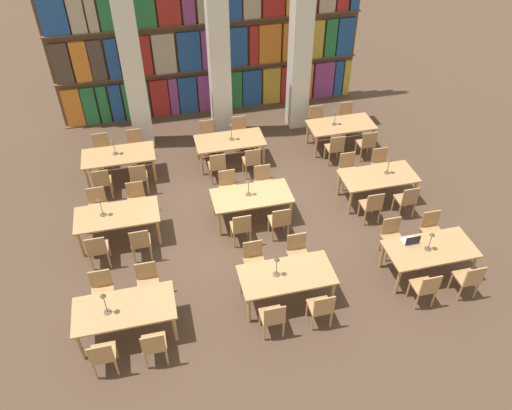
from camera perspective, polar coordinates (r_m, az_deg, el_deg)
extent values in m
plane|color=#4C3828|center=(11.79, -0.28, -1.68)|extent=(40.00, 40.00, 0.00)
cube|color=brown|center=(15.04, -5.41, 20.07)|extent=(9.05, 0.06, 5.50)
cube|color=brown|center=(16.17, -4.81, 10.93)|extent=(9.05, 0.35, 0.03)
cube|color=orange|center=(15.88, -20.16, 10.45)|extent=(0.50, 0.20, 1.18)
cube|color=#236B38|center=(15.82, -18.46, 10.76)|extent=(0.39, 0.20, 1.18)
cube|color=#236B38|center=(15.78, -17.02, 11.00)|extent=(0.28, 0.20, 1.18)
cube|color=navy|center=(15.76, -15.67, 11.23)|extent=(0.34, 0.20, 1.18)
cube|color=#236B38|center=(15.74, -14.10, 11.48)|extent=(0.43, 0.20, 1.18)
cube|color=#47382D|center=(15.73, -12.55, 11.72)|extent=(0.26, 0.20, 1.18)
cube|color=maroon|center=(15.74, -10.94, 11.97)|extent=(0.53, 0.20, 1.18)
cube|color=#84387A|center=(15.75, -9.38, 12.19)|extent=(0.25, 0.20, 1.18)
cube|color=navy|center=(15.78, -7.79, 12.41)|extent=(0.55, 0.20, 1.18)
cube|color=#84387A|center=(15.83, -5.71, 12.69)|extent=(0.50, 0.20, 1.18)
cube|color=navy|center=(15.90, -3.89, 12.91)|extent=(0.40, 0.20, 1.18)
cube|color=#236B38|center=(15.96, -2.38, 13.09)|extent=(0.39, 0.20, 1.18)
cube|color=navy|center=(16.06, -0.51, 13.30)|extent=(0.59, 0.20, 1.18)
cube|color=#B7932D|center=(16.20, 1.73, 13.53)|extent=(0.55, 0.20, 1.18)
cube|color=maroon|center=(16.33, 3.52, 13.70)|extent=(0.41, 0.20, 1.18)
cube|color=orange|center=(16.48, 5.38, 13.86)|extent=(0.59, 0.20, 1.18)
cube|color=#84387A|center=(16.70, 7.70, 14.04)|extent=(0.65, 0.20, 1.18)
cube|color=navy|center=(16.87, 9.33, 14.16)|extent=(0.27, 0.20, 1.18)
cube|color=#B7932D|center=(16.97, 10.24, 14.22)|extent=(0.21, 0.20, 1.18)
cube|color=brown|center=(15.55, -5.10, 15.36)|extent=(9.05, 0.35, 0.03)
cube|color=#47382D|center=(15.31, -21.36, 14.86)|extent=(0.49, 0.20, 1.16)
cube|color=orange|center=(15.24, -19.40, 15.22)|extent=(0.44, 0.20, 1.16)
cube|color=#47382D|center=(15.20, -17.71, 15.53)|extent=(0.39, 0.20, 1.16)
cube|color=navy|center=(15.17, -16.07, 15.81)|extent=(0.33, 0.20, 1.16)
cube|color=maroon|center=(15.16, -14.71, 16.03)|extent=(0.28, 0.20, 1.16)
cube|color=maroon|center=(15.15, -12.98, 16.30)|extent=(0.55, 0.20, 1.16)
cube|color=tan|center=(15.17, -10.46, 16.67)|extent=(0.63, 0.20, 1.16)
cube|color=navy|center=(15.21, -7.67, 17.04)|extent=(0.65, 0.20, 1.16)
cube|color=#84387A|center=(15.27, -5.61, 17.29)|extent=(0.33, 0.20, 1.16)
cube|color=#236B38|center=(15.32, -4.20, 17.45)|extent=(0.28, 0.20, 1.16)
cube|color=navy|center=(15.40, -2.29, 17.65)|extent=(0.64, 0.20, 1.16)
cube|color=maroon|center=(15.51, -0.30, 17.83)|extent=(0.27, 0.20, 1.16)
cube|color=orange|center=(15.62, 1.56, 17.99)|extent=(0.67, 0.20, 1.16)
cube|color=orange|center=(15.80, 4.07, 18.17)|extent=(0.56, 0.20, 1.16)
cube|color=#B7932D|center=(16.00, 6.47, 18.31)|extent=(0.66, 0.20, 1.16)
cube|color=#236B38|center=(16.19, 8.48, 18.41)|extent=(0.35, 0.20, 1.16)
cube|color=navy|center=(16.36, 10.11, 18.47)|extent=(0.51, 0.20, 1.16)
cube|color=brown|center=(15.04, -5.42, 20.12)|extent=(9.05, 0.35, 0.03)
cube|color=navy|center=(14.82, -22.30, 19.73)|extent=(0.69, 0.20, 1.19)
cube|color=tan|center=(14.75, -19.94, 20.19)|extent=(0.40, 0.20, 1.19)
cube|color=tan|center=(14.71, -18.41, 20.48)|extent=(0.27, 0.20, 1.19)
cube|color=#236B38|center=(14.69, -16.82, 20.76)|extent=(0.40, 0.20, 1.19)
cube|color=tan|center=(14.68, -15.10, 21.04)|extent=(0.38, 0.20, 1.19)
cube|color=#236B38|center=(14.67, -12.85, 21.39)|extent=(0.63, 0.20, 1.19)
cube|color=maroon|center=(14.70, -10.05, 21.77)|extent=(0.62, 0.20, 1.19)
cube|color=#84387A|center=(14.74, -7.80, 22.05)|extent=(0.34, 0.20, 1.19)
cube|color=tan|center=(14.81, -5.40, 22.31)|extent=(0.68, 0.20, 1.19)
cube|color=beige|center=(13.45, -14.42, 17.73)|extent=(0.54, 0.54, 6.00)
cube|color=beige|center=(13.60, -4.42, 19.05)|extent=(0.54, 0.54, 6.00)
cube|color=beige|center=(14.11, 5.23, 19.79)|extent=(0.54, 0.54, 6.00)
cube|color=tan|center=(9.39, -14.85, -11.36)|extent=(1.81, 0.90, 0.04)
cylinder|color=tan|center=(9.56, -19.46, -15.05)|extent=(0.07, 0.07, 0.69)
cylinder|color=tan|center=(9.39, -9.26, -13.76)|extent=(0.07, 0.07, 0.69)
cylinder|color=tan|center=(10.02, -19.34, -11.64)|extent=(0.07, 0.07, 0.69)
cylinder|color=tan|center=(9.85, -9.74, -10.36)|extent=(0.07, 0.07, 0.69)
cylinder|color=tan|center=(9.55, -17.89, -15.98)|extent=(0.04, 0.04, 0.43)
cylinder|color=tan|center=(9.49, -15.68, -15.73)|extent=(0.04, 0.04, 0.43)
cylinder|color=tan|center=(9.35, -17.90, -17.68)|extent=(0.04, 0.04, 0.43)
cylinder|color=tan|center=(9.30, -15.62, -17.43)|extent=(0.04, 0.04, 0.43)
cube|color=tan|center=(9.23, -17.06, -15.89)|extent=(0.42, 0.40, 0.04)
cube|color=tan|center=(8.94, -17.34, -16.01)|extent=(0.40, 0.03, 0.42)
cylinder|color=tan|center=(10.11, -15.82, -11.12)|extent=(0.04, 0.04, 0.43)
cylinder|color=tan|center=(10.16, -17.86, -11.37)|extent=(0.04, 0.04, 0.43)
cylinder|color=tan|center=(10.33, -15.86, -9.67)|extent=(0.04, 0.04, 0.43)
cylinder|color=tan|center=(10.38, -17.85, -9.93)|extent=(0.04, 0.04, 0.43)
cube|color=tan|center=(10.07, -17.10, -9.66)|extent=(0.42, 0.40, 0.04)
cube|color=tan|center=(10.02, -17.36, -8.01)|extent=(0.40, 0.03, 0.42)
cylinder|color=tan|center=(9.44, -12.60, -15.34)|extent=(0.04, 0.04, 0.43)
cylinder|color=tan|center=(9.42, -10.36, -15.04)|extent=(0.04, 0.04, 0.43)
cylinder|color=tan|center=(9.25, -12.45, -17.05)|extent=(0.04, 0.04, 0.43)
cylinder|color=tan|center=(9.23, -10.14, -16.73)|extent=(0.04, 0.04, 0.43)
cube|color=tan|center=(9.14, -11.58, -15.20)|extent=(0.42, 0.40, 0.04)
cube|color=tan|center=(8.85, -11.68, -15.32)|extent=(0.40, 0.03, 0.42)
cylinder|color=tan|center=(10.04, -10.92, -10.44)|extent=(0.04, 0.04, 0.43)
cylinder|color=tan|center=(10.06, -12.98, -10.73)|extent=(0.04, 0.04, 0.43)
cylinder|color=tan|center=(10.26, -11.09, -9.01)|extent=(0.04, 0.04, 0.43)
cylinder|color=tan|center=(10.28, -13.10, -9.30)|extent=(0.04, 0.04, 0.43)
cube|color=tan|center=(9.98, -12.20, -8.99)|extent=(0.42, 0.40, 0.04)
cube|color=tan|center=(9.94, -12.46, -7.33)|extent=(0.40, 0.03, 0.42)
cylinder|color=brown|center=(9.38, -16.59, -11.63)|extent=(0.14, 0.14, 0.01)
cylinder|color=brown|center=(9.22, -16.84, -10.79)|extent=(0.02, 0.02, 0.42)
cone|color=brown|center=(9.04, -17.13, -9.81)|extent=(0.11, 0.11, 0.07)
cube|color=tan|center=(9.62, 3.53, -7.97)|extent=(1.81, 0.90, 0.04)
cylinder|color=tan|center=(9.53, -0.80, -11.92)|extent=(0.07, 0.07, 0.69)
cylinder|color=tan|center=(9.88, 8.74, -10.02)|extent=(0.07, 0.07, 0.69)
cylinder|color=tan|center=(9.99, -1.76, -8.67)|extent=(0.07, 0.07, 0.69)
cylinder|color=tan|center=(10.33, 7.31, -6.99)|extent=(0.07, 0.07, 0.69)
cylinder|color=tan|center=(9.58, 0.45, -12.79)|extent=(0.04, 0.04, 0.43)
cylinder|color=tan|center=(9.64, 2.58, -12.38)|extent=(0.04, 0.04, 0.43)
cylinder|color=tan|center=(9.38, 0.97, -14.40)|extent=(0.04, 0.04, 0.43)
cylinder|color=tan|center=(9.44, 3.15, -13.96)|extent=(0.04, 0.04, 0.43)
cube|color=tan|center=(9.32, 1.82, -12.51)|extent=(0.42, 0.40, 0.04)
cube|color=tan|center=(9.03, 2.16, -12.53)|extent=(0.40, 0.03, 0.42)
cylinder|color=tan|center=(10.25, 1.07, -8.08)|extent=(0.04, 0.04, 0.43)
cylinder|color=tan|center=(10.19, -0.91, -8.43)|extent=(0.04, 0.04, 0.43)
cylinder|color=tan|center=(10.47, 0.61, -6.74)|extent=(0.04, 0.04, 0.43)
cylinder|color=tan|center=(10.42, -1.33, -7.07)|extent=(0.04, 0.04, 0.43)
cube|color=tan|center=(10.16, -0.14, -6.68)|extent=(0.42, 0.40, 0.04)
cube|color=tan|center=(10.12, -0.39, -5.04)|extent=(0.40, 0.03, 0.42)
cylinder|color=tan|center=(9.76, 5.85, -11.71)|extent=(0.04, 0.04, 0.43)
cylinder|color=tan|center=(9.85, 7.87, -11.28)|extent=(0.04, 0.04, 0.43)
cylinder|color=tan|center=(9.57, 6.49, -13.26)|extent=(0.04, 0.04, 0.43)
cylinder|color=tan|center=(9.66, 8.56, -12.79)|extent=(0.04, 0.04, 0.43)
cube|color=tan|center=(9.52, 7.31, -11.39)|extent=(0.42, 0.40, 0.04)
cube|color=tan|center=(9.24, 7.81, -11.36)|extent=(0.40, 0.03, 0.42)
cylinder|color=tan|center=(10.45, 6.03, -7.15)|extent=(0.04, 0.04, 0.43)
cylinder|color=tan|center=(10.36, 4.12, -7.52)|extent=(0.04, 0.04, 0.43)
cylinder|color=tan|center=(10.67, 5.46, -5.86)|extent=(0.04, 0.04, 0.43)
cylinder|color=tan|center=(10.58, 3.59, -6.20)|extent=(0.04, 0.04, 0.43)
cube|color=tan|center=(10.34, 4.87, -5.78)|extent=(0.42, 0.40, 0.04)
cube|color=tan|center=(10.31, 4.64, -4.17)|extent=(0.40, 0.03, 0.42)
cylinder|color=brown|center=(9.58, 2.34, -7.90)|extent=(0.14, 0.14, 0.01)
cylinder|color=brown|center=(9.44, 2.37, -7.10)|extent=(0.02, 0.02, 0.38)
cone|color=brown|center=(9.28, 2.41, -6.16)|extent=(0.11, 0.11, 0.07)
cube|color=tan|center=(10.68, 19.33, -4.74)|extent=(1.81, 0.90, 0.04)
cylinder|color=tan|center=(10.36, 15.89, -8.42)|extent=(0.07, 0.07, 0.69)
cylinder|color=tan|center=(11.14, 23.50, -6.53)|extent=(0.07, 0.07, 0.69)
cylinder|color=tan|center=(10.79, 14.20, -5.61)|extent=(0.07, 0.07, 0.69)
cylinder|color=tan|center=(11.54, 21.62, -4.00)|extent=(0.07, 0.07, 0.69)
cylinder|color=tan|center=(10.46, 17.01, -9.17)|extent=(0.04, 0.04, 0.43)
cylinder|color=tan|center=(10.62, 18.74, -8.74)|extent=(0.04, 0.04, 0.43)
cylinder|color=tan|center=(10.28, 17.86, -10.54)|extent=(0.04, 0.04, 0.43)
cylinder|color=tan|center=(10.44, 19.61, -10.07)|extent=(0.04, 0.04, 0.43)
cube|color=tan|center=(10.28, 18.58, -8.77)|extent=(0.42, 0.40, 0.04)
cube|color=tan|center=(10.02, 19.34, -8.65)|extent=(0.40, 0.03, 0.42)
cylinder|color=tan|center=(11.18, 16.37, -5.07)|extent=(0.04, 0.04, 0.43)
cylinder|color=tan|center=(11.03, 14.71, -5.43)|extent=(0.04, 0.04, 0.43)
cylinder|color=tan|center=(11.38, 15.62, -3.91)|extent=(0.04, 0.04, 0.43)
cylinder|color=tan|center=(11.24, 13.99, -4.24)|extent=(0.04, 0.04, 0.43)
cube|color=tan|center=(11.05, 15.38, -3.78)|extent=(0.42, 0.40, 0.04)
cube|color=tan|center=(11.01, 15.18, -2.28)|extent=(0.40, 0.03, 0.42)
cylinder|color=tan|center=(10.89, 21.34, -8.07)|extent=(0.04, 0.04, 0.43)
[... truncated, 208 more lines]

